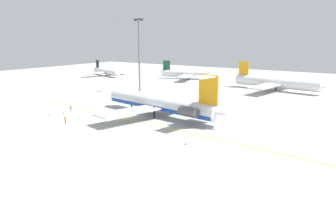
{
  "coord_description": "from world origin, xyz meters",
  "views": [
    {
      "loc": [
        52.96,
        -60.95,
        19.8
      ],
      "look_at": [
        4.63,
        10.6,
        2.76
      ],
      "focal_mm": 35.36,
      "sensor_mm": 36.0,
      "label": 1
    }
  ],
  "objects": [
    {
      "name": "ground_crew_portside",
      "position": [
        -18.01,
        -3.06,
        1.05
      ],
      "size": [
        0.42,
        0.26,
        1.66
      ],
      "rotation": [
        0.0,
        0.0,
        1.5
      ],
      "color": "black",
      "rests_on": "ground"
    },
    {
      "name": "light_mast",
      "position": [
        -24.52,
        34.79,
        14.46
      ],
      "size": [
        4.0,
        0.7,
        26.49
      ],
      "color": "slate",
      "rests_on": "ground"
    },
    {
      "name": "ground_crew_near_nose",
      "position": [
        -12.93,
        25.57,
        1.09
      ],
      "size": [
        0.37,
        0.28,
        1.72
      ],
      "rotation": [
        0.0,
        0.0,
        4.11
      ],
      "color": "black",
      "rests_on": "ground"
    },
    {
      "name": "main_jetliner",
      "position": [
        5.74,
        6.42,
        3.2
      ],
      "size": [
        40.23,
        35.7,
        11.74
      ],
      "rotation": [
        0.0,
        0.0,
        2.99
      ],
      "color": "silver",
      "rests_on": "ground"
    },
    {
      "name": "airliner_mid_right",
      "position": [
        18.52,
        64.25,
        3.05
      ],
      "size": [
        34.63,
        34.37,
        10.35
      ],
      "rotation": [
        0.0,
        0.0,
        -0.15
      ],
      "color": "white",
      "rests_on": "ground"
    },
    {
      "name": "ground",
      "position": [
        0.0,
        0.0,
        0.0
      ],
      "size": [
        281.96,
        281.96,
        0.0
      ],
      "primitive_type": "plane",
      "color": "#ADADA8"
    },
    {
      "name": "airliner_mid_left",
      "position": [
        -26.48,
        76.48,
        2.56
      ],
      "size": [
        28.83,
        28.79,
        8.7
      ],
      "rotation": [
        0.0,
        0.0,
        0.25
      ],
      "color": "silver",
      "rests_on": "ground"
    },
    {
      "name": "safety_cone_tail",
      "position": [
        22.48,
        -9.89,
        0.28
      ],
      "size": [
        0.4,
        0.4,
        0.55
      ],
      "primitive_type": "cone",
      "color": "#EA590F",
      "rests_on": "ground"
    },
    {
      "name": "safety_cone_nose",
      "position": [
        -18.59,
        -9.38,
        0.28
      ],
      "size": [
        0.4,
        0.4,
        0.55
      ],
      "primitive_type": "cone",
      "color": "#EA590F",
      "rests_on": "ground"
    },
    {
      "name": "airliner_far_left",
      "position": [
        -69.94,
        63.92,
        2.23
      ],
      "size": [
        24.78,
        24.85,
        7.58
      ],
      "rotation": [
        0.0,
        0.0,
        -0.33
      ],
      "color": "silver",
      "rests_on": "ground"
    },
    {
      "name": "ground_crew_near_tail",
      "position": [
        -8.94,
        -12.3,
        1.07
      ],
      "size": [
        0.42,
        0.27,
        1.68
      ],
      "rotation": [
        0.0,
        0.0,
        1.73
      ],
      "color": "black",
      "rests_on": "ground"
    },
    {
      "name": "safety_cone_wingtip",
      "position": [
        -17.23,
        -6.16,
        0.28
      ],
      "size": [
        0.4,
        0.4,
        0.55
      ],
      "primitive_type": "cone",
      "color": "#EA590F",
      "rests_on": "ground"
    },
    {
      "name": "taxiway_centreline",
      "position": [
        4.63,
        -1.28,
        0.0
      ],
      "size": [
        98.93,
        11.07,
        0.01
      ],
      "primitive_type": "cube",
      "rotation": [
        0.0,
        0.0,
        3.03
      ],
      "color": "gold",
      "rests_on": "ground"
    }
  ]
}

